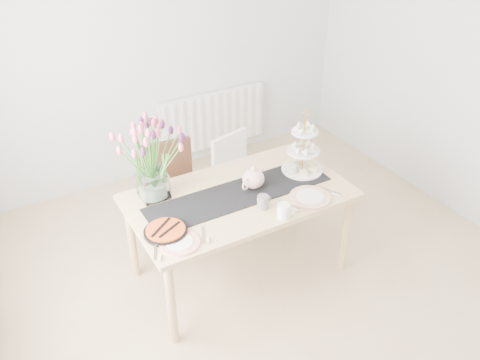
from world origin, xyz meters
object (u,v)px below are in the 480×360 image
chair_white (237,172)px  tart_tin (166,231)px  chair_brown (172,187)px  mug_white (284,211)px  teapot (253,179)px  plate_left (180,243)px  dining_table (239,203)px  cake_stand (303,156)px  plate_right (310,197)px  mug_grey (263,202)px  radiator (212,120)px  tulip_vase (149,149)px  cream_jug (291,170)px

chair_white → tart_tin: bearing=-154.2°
chair_brown → mug_white: chair_brown is taller
teapot → plate_left: size_ratio=1.01×
plate_left → dining_table: bearing=26.0°
cake_stand → plate_right: (-0.17, -0.33, -0.13)m
tart_tin → plate_left: 0.15m
chair_brown → plate_left: bearing=-104.9°
dining_table → tart_tin: tart_tin is taller
chair_white → teapot: bearing=-124.2°
cake_stand → mug_grey: cake_stand is taller
chair_brown → tart_tin: 0.93m
dining_table → plate_left: 0.68m
tart_tin → plate_right: 1.06m
teapot → mug_grey: teapot is taller
teapot → plate_left: teapot is taller
chair_brown → plate_left: chair_brown is taller
radiator → tulip_vase: bearing=-129.7°
plate_left → mug_grey: bearing=6.0°
mug_grey → plate_right: bearing=-18.1°
chair_brown → chair_white: 0.64m
tart_tin → radiator: bearing=55.5°
dining_table → cream_jug: 0.49m
cake_stand → tart_tin: 1.24m
chair_white → teapot: 0.81m
tart_tin → cake_stand: bearing=8.9°
dining_table → chair_brown: 0.73m
radiator → tulip_vase: tulip_vase is taller
cake_stand → radiator: bearing=87.1°
cream_jug → chair_white: bearing=121.4°
dining_table → mug_grey: (0.06, -0.23, 0.12)m
chair_brown → plate_left: size_ratio=3.41×
teapot → plate_left: (-0.73, -0.32, -0.07)m
dining_table → plate_right: 0.51m
cream_jug → radiator: bearing=106.5°
tulip_vase → mug_white: size_ratio=6.80×
chair_brown → mug_white: bearing=-65.2°
cream_jug → tart_tin: cream_jug is taller
teapot → cake_stand: bearing=-22.4°
tulip_vase → chair_white: bearing=24.0°
tart_tin → mug_grey: 0.70m
dining_table → tulip_vase: bearing=152.5°
dining_table → tart_tin: 0.66m
radiator → mug_grey: 2.10m
chair_white → mug_white: size_ratio=7.62×
tulip_vase → plate_left: size_ratio=2.71×
teapot → mug_white: bearing=-115.7°
dining_table → chair_brown: chair_brown is taller
dining_table → plate_right: bearing=-35.5°
chair_brown → mug_white: 1.15m
cream_jug → dining_table: bearing=-153.0°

